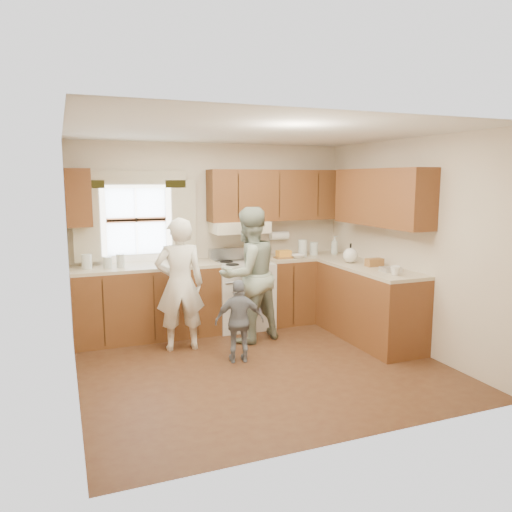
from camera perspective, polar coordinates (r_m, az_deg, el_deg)
name	(u,v)px	position (r m, az deg, el deg)	size (l,w,h in m)	color
room	(261,253)	(5.29, 0.58, 0.39)	(3.80, 3.80, 3.80)	#432314
kitchen_fixtures	(273,270)	(6.58, 1.99, -1.60)	(3.80, 2.25, 2.15)	#42240E
stove	(242,294)	(6.86, -1.62, -4.32)	(0.76, 0.67, 1.07)	silver
woman_left	(180,284)	(5.97, -8.70, -3.21)	(0.58, 0.38, 1.58)	white
woman_right	(249,275)	(6.21, -0.83, -2.16)	(0.82, 0.64, 1.69)	#284736
child	(239,321)	(5.57, -1.90, -7.44)	(0.55, 0.23, 0.93)	slate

